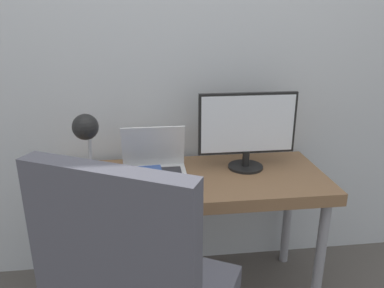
# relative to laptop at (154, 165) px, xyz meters

# --- Properties ---
(wall_back) EXTENTS (8.00, 0.05, 2.60)m
(wall_back) POSITION_rel_laptop_xyz_m (0.17, 0.29, 0.55)
(wall_back) COLOR silver
(wall_back) RESTS_ON ground_plane
(desk) EXTENTS (1.36, 0.56, 0.70)m
(desk) POSITION_rel_laptop_xyz_m (0.17, -0.05, -0.12)
(desk) COLOR brown
(desk) RESTS_ON ground_plane
(laptop) EXTENTS (0.31, 0.23, 0.24)m
(laptop) POSITION_rel_laptop_xyz_m (0.00, 0.00, 0.00)
(laptop) COLOR silver
(laptop) RESTS_ON desk
(monitor) EXTENTS (0.50, 0.18, 0.40)m
(monitor) POSITION_rel_laptop_xyz_m (0.47, 0.03, 0.17)
(monitor) COLOR black
(monitor) RESTS_ON desk
(desk_lamp) EXTENTS (0.12, 0.24, 0.34)m
(desk_lamp) POSITION_rel_laptop_xyz_m (-0.30, -0.07, 0.20)
(desk_lamp) COLOR #4C4C51
(desk_lamp) RESTS_ON desk
(book_stack) EXTENTS (0.26, 0.22, 0.08)m
(book_stack) POSITION_rel_laptop_xyz_m (-0.10, -0.15, -0.01)
(book_stack) COLOR #334C8C
(book_stack) RESTS_ON desk
(tv_remote) EXTENTS (0.11, 0.16, 0.02)m
(tv_remote) POSITION_rel_laptop_xyz_m (-0.04, -0.21, -0.04)
(tv_remote) COLOR black
(tv_remote) RESTS_ON desk
(media_remote) EXTENTS (0.07, 0.15, 0.02)m
(media_remote) POSITION_rel_laptop_xyz_m (-0.08, -0.19, -0.04)
(media_remote) COLOR #4C4C51
(media_remote) RESTS_ON desk
(game_controller) EXTENTS (0.13, 0.10, 0.04)m
(game_controller) POSITION_rel_laptop_xyz_m (-0.22, -0.25, -0.03)
(game_controller) COLOR black
(game_controller) RESTS_ON desk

